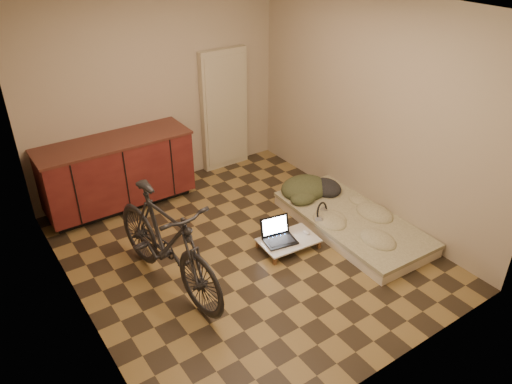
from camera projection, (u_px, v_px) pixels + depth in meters
room_shell at (243, 144)px, 4.89m from camera, size 3.50×4.00×2.60m
cabinets at (117, 173)px, 6.16m from camera, size 1.84×0.62×0.91m
appliance_panel at (224, 110)px, 6.97m from camera, size 0.70×0.10×1.70m
bicycle at (166, 237)px, 4.76m from camera, size 0.76×1.86×1.17m
futon at (352, 222)px, 5.89m from camera, size 0.98×1.95×0.17m
clothing_pile at (311, 182)px, 6.29m from camera, size 0.68×0.58×0.27m
headphones at (322, 211)px, 5.78m from camera, size 0.34×0.33×0.18m
lap_desk at (288, 241)px, 5.55m from camera, size 0.67×0.46×0.11m
laptop at (278, 236)px, 5.53m from camera, size 0.39×0.36×0.24m
mouse at (306, 232)px, 5.64m from camera, size 0.07×0.10×0.03m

